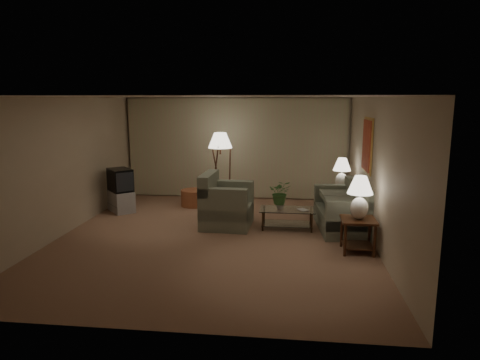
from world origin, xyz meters
name	(u,v)px	position (x,y,z in m)	size (l,w,h in m)	color
ground	(215,237)	(0.00, 0.00, 0.00)	(7.00, 7.00, 0.00)	#956852
room_shell	(226,140)	(0.02, 1.51, 1.75)	(6.04, 7.02, 2.72)	beige
sofa	(340,211)	(2.50, 0.81, 0.39)	(1.87, 1.13, 0.77)	gray
armchair	(227,206)	(0.14, 0.75, 0.45)	(1.16, 1.11, 0.89)	gray
side_table_near	(358,229)	(2.65, -0.54, 0.42)	(0.59, 0.59, 0.60)	#351A0E
side_table_far	(341,197)	(2.65, 2.06, 0.40)	(0.53, 0.45, 0.60)	#351A0E
table_lamp_near	(360,194)	(2.65, -0.54, 1.05)	(0.44, 0.44, 0.76)	white
table_lamp_far	(342,171)	(2.65, 2.06, 1.02)	(0.42, 0.42, 0.72)	white
coffee_table	(287,216)	(1.41, 0.71, 0.28)	(1.13, 0.62, 0.41)	silver
tv_cabinet	(121,201)	(-2.55, 1.65, 0.25)	(0.81, 0.83, 0.50)	#B1B0B3
crt_tv	(120,180)	(-2.55, 1.65, 0.77)	(0.75, 0.76, 0.54)	black
floor_lamp	(220,168)	(-0.27, 2.49, 0.96)	(0.60, 0.60, 1.84)	#351A0E
ottoman	(193,198)	(-0.95, 2.37, 0.21)	(0.62, 0.62, 0.41)	#9F5336
vase	(280,205)	(1.26, 0.71, 0.50)	(0.16, 0.16, 0.17)	silver
flowers	(280,189)	(1.26, 0.71, 0.83)	(0.45, 0.39, 0.50)	#447A36
book	(300,210)	(1.66, 0.61, 0.42)	(0.16, 0.22, 0.02)	olive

